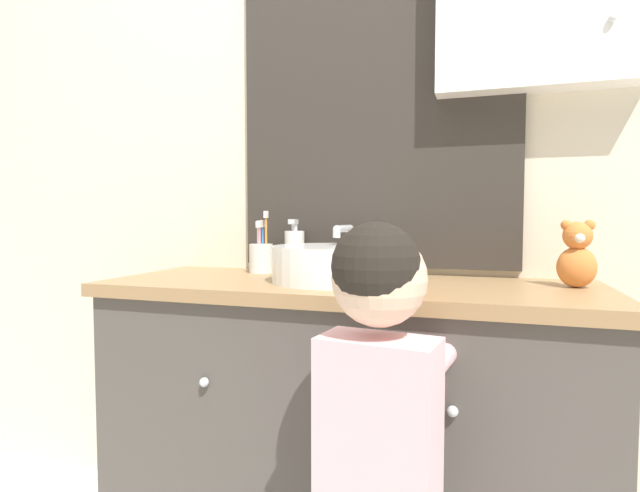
{
  "coord_description": "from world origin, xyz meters",
  "views": [
    {
      "loc": [
        0.35,
        -0.96,
        1.0
      ],
      "look_at": [
        -0.06,
        0.3,
        0.93
      ],
      "focal_mm": 28.0,
      "sensor_mm": 36.0,
      "label": 1
    }
  ],
  "objects_px": {
    "toothbrush_holder": "(261,257)",
    "soap_dispenser": "(295,251)",
    "sink_basin": "(333,263)",
    "child_figure": "(380,441)",
    "drinking_cup": "(407,277)",
    "teddy_bear": "(577,256)"
  },
  "relations": [
    {
      "from": "drinking_cup",
      "to": "toothbrush_holder",
      "type": "bearing_deg",
      "value": 149.04
    },
    {
      "from": "sink_basin",
      "to": "child_figure",
      "type": "distance_m",
      "value": 0.55
    },
    {
      "from": "toothbrush_holder",
      "to": "teddy_bear",
      "type": "distance_m",
      "value": 0.9
    },
    {
      "from": "toothbrush_holder",
      "to": "child_figure",
      "type": "distance_m",
      "value": 0.81
    },
    {
      "from": "toothbrush_holder",
      "to": "teddy_bear",
      "type": "relative_size",
      "value": 1.16
    },
    {
      "from": "sink_basin",
      "to": "toothbrush_holder",
      "type": "relative_size",
      "value": 1.92
    },
    {
      "from": "sink_basin",
      "to": "drinking_cup",
      "type": "height_order",
      "value": "sink_basin"
    },
    {
      "from": "sink_basin",
      "to": "drinking_cup",
      "type": "relative_size",
      "value": 4.84
    },
    {
      "from": "toothbrush_holder",
      "to": "child_figure",
      "type": "relative_size",
      "value": 0.2
    },
    {
      "from": "soap_dispenser",
      "to": "toothbrush_holder",
      "type": "bearing_deg",
      "value": -152.02
    },
    {
      "from": "soap_dispenser",
      "to": "drinking_cup",
      "type": "bearing_deg",
      "value": -40.64
    },
    {
      "from": "sink_basin",
      "to": "toothbrush_holder",
      "type": "bearing_deg",
      "value": 152.62
    },
    {
      "from": "child_figure",
      "to": "teddy_bear",
      "type": "xyz_separation_m",
      "value": [
        0.4,
        0.5,
        0.31
      ]
    },
    {
      "from": "soap_dispenser",
      "to": "teddy_bear",
      "type": "xyz_separation_m",
      "value": [
        0.8,
        -0.12,
        0.01
      ]
    },
    {
      "from": "toothbrush_holder",
      "to": "soap_dispenser",
      "type": "distance_m",
      "value": 0.11
    },
    {
      "from": "soap_dispenser",
      "to": "child_figure",
      "type": "height_order",
      "value": "soap_dispenser"
    },
    {
      "from": "toothbrush_holder",
      "to": "drinking_cup",
      "type": "xyz_separation_m",
      "value": [
        0.51,
        -0.3,
        -0.01
      ]
    },
    {
      "from": "sink_basin",
      "to": "soap_dispenser",
      "type": "distance_m",
      "value": 0.27
    },
    {
      "from": "soap_dispenser",
      "to": "child_figure",
      "type": "xyz_separation_m",
      "value": [
        0.4,
        -0.62,
        -0.3
      ]
    },
    {
      "from": "soap_dispenser",
      "to": "drinking_cup",
      "type": "distance_m",
      "value": 0.54
    },
    {
      "from": "sink_basin",
      "to": "teddy_bear",
      "type": "distance_m",
      "value": 0.62
    },
    {
      "from": "soap_dispenser",
      "to": "drinking_cup",
      "type": "height_order",
      "value": "soap_dispenser"
    }
  ]
}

